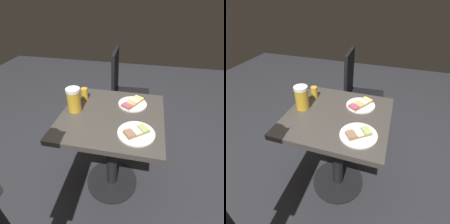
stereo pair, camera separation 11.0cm
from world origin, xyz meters
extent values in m
plane|color=#28282D|center=(0.00, 0.00, 0.00)|extent=(6.00, 6.00, 0.00)
cylinder|color=black|center=(0.00, 0.00, 0.01)|extent=(0.44, 0.44, 0.01)
cylinder|color=black|center=(0.00, 0.00, 0.37)|extent=(0.09, 0.09, 0.70)
cube|color=#423D38|center=(0.00, 0.00, 0.72)|extent=(0.68, 0.65, 0.04)
cylinder|color=white|center=(0.18, -0.16, 0.74)|extent=(0.22, 0.22, 0.01)
cube|color=#9E7547|center=(0.21, -0.13, 0.75)|extent=(0.08, 0.08, 0.01)
cube|color=#ADC66B|center=(0.21, -0.13, 0.76)|extent=(0.07, 0.08, 0.01)
cube|color=#9E7547|center=(0.18, -0.16, 0.75)|extent=(0.08, 0.08, 0.01)
cube|color=white|center=(0.18, -0.16, 0.76)|extent=(0.07, 0.08, 0.01)
cube|color=#9E7547|center=(0.14, -0.19, 0.75)|extent=(0.08, 0.08, 0.01)
cube|color=#997051|center=(0.14, -0.19, 0.76)|extent=(0.07, 0.08, 0.01)
cylinder|color=white|center=(0.12, 0.15, 0.74)|extent=(0.20, 0.20, 0.01)
cube|color=#9E7547|center=(0.16, 0.21, 0.75)|extent=(0.08, 0.07, 0.01)
cube|color=#EFE07A|center=(0.16, 0.21, 0.76)|extent=(0.08, 0.07, 0.01)
cube|color=#9E7547|center=(0.13, 0.17, 0.75)|extent=(0.08, 0.07, 0.01)
cube|color=white|center=(0.13, 0.17, 0.76)|extent=(0.08, 0.07, 0.01)
cube|color=#9E7547|center=(0.11, 0.13, 0.75)|extent=(0.08, 0.07, 0.01)
cube|color=#E5B266|center=(0.11, 0.13, 0.76)|extent=(0.08, 0.07, 0.01)
cube|color=#9E7547|center=(0.09, 0.09, 0.75)|extent=(0.08, 0.07, 0.01)
cube|color=#BC4C70|center=(0.09, 0.09, 0.76)|extent=(0.08, 0.07, 0.01)
cylinder|color=gold|center=(-0.26, 0.00, 0.81)|extent=(0.09, 0.09, 0.14)
cylinder|color=white|center=(-0.26, 0.00, 0.89)|extent=(0.09, 0.09, 0.02)
torus|color=silver|center=(-0.26, 0.06, 0.81)|extent=(0.02, 0.10, 0.09)
cylinder|color=gold|center=(-0.24, 0.16, 0.78)|extent=(0.05, 0.05, 0.09)
cylinder|color=black|center=(0.23, 0.56, 0.23)|extent=(0.03, 0.03, 0.45)
cylinder|color=black|center=(0.21, 0.88, 0.23)|extent=(0.03, 0.03, 0.45)
cylinder|color=black|center=(-0.09, 0.54, 0.23)|extent=(0.03, 0.03, 0.45)
cylinder|color=black|center=(-0.11, 0.86, 0.23)|extent=(0.03, 0.03, 0.45)
cube|color=black|center=(0.06, 0.71, 0.47)|extent=(0.40, 0.40, 0.04)
cube|color=black|center=(-0.11, 0.70, 0.72)|extent=(0.05, 0.34, 0.46)
camera|label=1|loc=(0.20, -0.95, 1.44)|focal=28.93mm
camera|label=2|loc=(0.30, -0.93, 1.44)|focal=28.93mm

